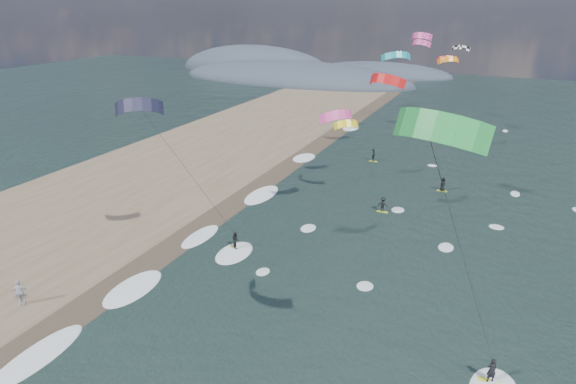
% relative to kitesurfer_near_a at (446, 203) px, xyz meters
% --- Properties ---
extents(sand_strip, '(26.00, 240.00, 0.00)m').
position_rel_kitesurfer_near_a_xyz_m(sand_strip, '(-34.45, 7.86, -12.00)').
color(sand_strip, brown).
rests_on(sand_strip, ground).
extents(wet_sand_strip, '(3.00, 240.00, 0.00)m').
position_rel_kitesurfer_near_a_xyz_m(wet_sand_strip, '(-22.45, 7.86, -12.00)').
color(wet_sand_strip, '#382D23').
rests_on(wet_sand_strip, ground).
extents(coastal_hills, '(80.00, 41.00, 15.00)m').
position_rel_kitesurfer_near_a_xyz_m(coastal_hills, '(-55.29, 105.72, -12.01)').
color(coastal_hills, '#3D4756').
rests_on(coastal_hills, ground).
extents(kitesurfer_near_a, '(7.64, 8.72, 16.30)m').
position_rel_kitesurfer_near_a_xyz_m(kitesurfer_near_a, '(0.00, 0.00, 0.00)').
color(kitesurfer_near_a, '#C5DA26').
rests_on(kitesurfer_near_a, ground).
extents(kitesurfer_near_b, '(6.81, 8.83, 14.04)m').
position_rel_kitesurfer_near_a_xyz_m(kitesurfer_near_b, '(-19.65, 8.18, -3.39)').
color(kitesurfer_near_b, '#C5DA26').
rests_on(kitesurfer_near_b, ground).
extents(far_kitesurfers, '(10.78, 16.01, 1.70)m').
position_rel_kitesurfer_near_a_xyz_m(far_kitesurfers, '(-7.80, 30.93, -11.21)').
color(far_kitesurfers, '#C5DA26').
rests_on(far_kitesurfers, ground).
extents(bg_kite_field, '(10.09, 69.87, 9.30)m').
position_rel_kitesurfer_near_a_xyz_m(bg_kite_field, '(-10.29, 50.23, -0.23)').
color(bg_kite_field, '#D83F8C').
rests_on(bg_kite_field, ground).
extents(shoreline_surf, '(2.40, 79.40, 0.11)m').
position_rel_kitesurfer_near_a_xyz_m(shoreline_surf, '(-21.25, 12.61, -12.01)').
color(shoreline_surf, white).
rests_on(shoreline_surf, ground).
extents(beach_walker, '(1.17, 1.02, 1.89)m').
position_rel_kitesurfer_near_a_xyz_m(beach_walker, '(-26.72, -0.87, -11.06)').
color(beach_walker, '#B8BAC4').
rests_on(beach_walker, ground).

